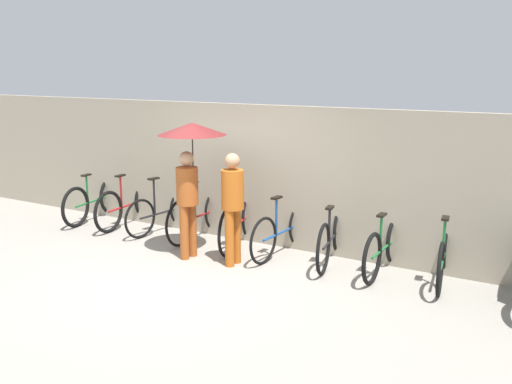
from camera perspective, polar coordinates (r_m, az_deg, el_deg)
The scene contains 13 objects.
ground_plane at distance 7.87m, azimuth -7.89°, elevation -8.36°, with size 30.00×30.00×0.00m, color gray.
back_wall at distance 9.10m, azimuth -0.57°, elevation 1.83°, with size 15.32×0.12×2.21m.
parked_bicycle_0 at distance 10.91m, azimuth -15.84°, elevation -0.77°, with size 0.47×1.77×0.97m.
parked_bicycle_1 at distance 10.41m, azimuth -12.60°, elevation -1.20°, with size 0.44×1.82×0.98m.
parked_bicycle_2 at distance 9.90m, azimuth -9.29°, elevation -1.87°, with size 0.44×1.69×1.07m.
parked_bicycle_3 at distance 9.43m, azimuth -5.60°, elevation -2.25°, with size 0.44×1.80×0.98m.
parked_bicycle_4 at distance 8.98m, azimuth -1.68°, elevation -2.98°, with size 0.57×1.79×1.01m.
parked_bicycle_5 at distance 8.60m, azimuth 2.74°, elevation -3.82°, with size 0.44×1.78×1.09m.
parked_bicycle_6 at distance 8.29m, azimuth 7.58°, elevation -4.51°, with size 0.50×1.74×0.97m.
parked_bicycle_7 at distance 8.02m, azimuth 12.69°, elevation -5.40°, with size 0.44×1.68×0.99m.
parked_bicycle_8 at distance 7.87m, azimuth 18.24°, elevation -6.05°, with size 0.44×1.68×0.99m.
pedestrian_leading at distance 8.30m, azimuth -6.57°, elevation 3.97°, with size 1.00×1.00×1.99m.
pedestrian_center at distance 7.99m, azimuth -2.35°, elevation -0.88°, with size 0.32×0.32×1.61m.
Camera 1 is at (4.62, -5.73, 2.77)m, focal length 40.00 mm.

